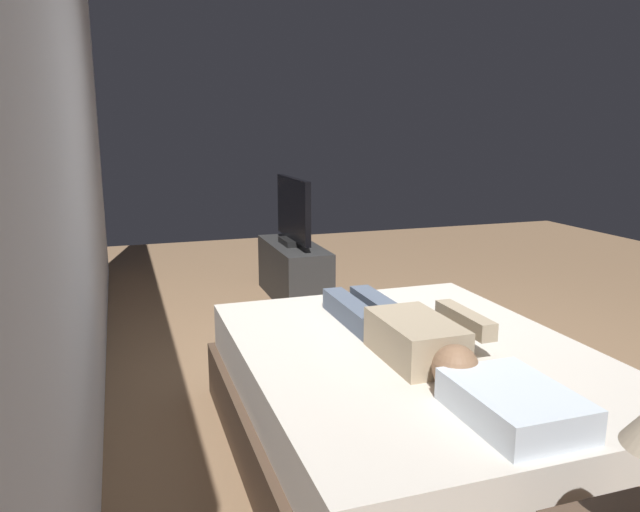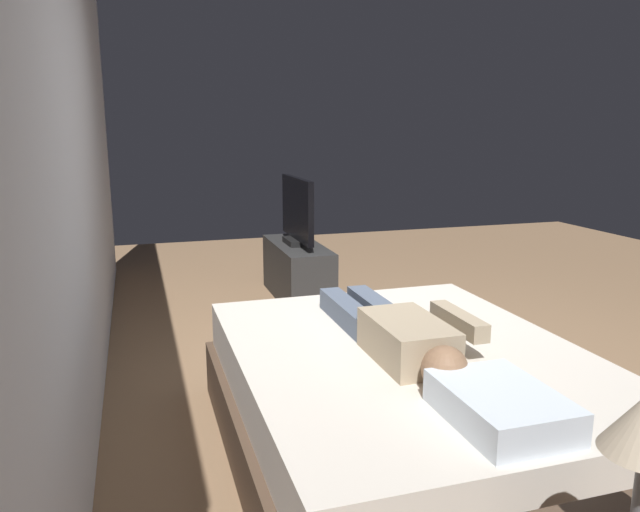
{
  "view_description": "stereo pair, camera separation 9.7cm",
  "coord_description": "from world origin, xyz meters",
  "px_view_note": "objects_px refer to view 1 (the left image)",
  "views": [
    {
      "loc": [
        -3.11,
        1.67,
        1.53
      ],
      "look_at": [
        0.57,
        0.44,
        0.69
      ],
      "focal_mm": 33.8,
      "sensor_mm": 36.0,
      "label": 1
    },
    {
      "loc": [
        -3.14,
        1.58,
        1.53
      ],
      "look_at": [
        0.57,
        0.44,
        0.69
      ],
      "focal_mm": 33.8,
      "sensor_mm": 36.0,
      "label": 2
    }
  ],
  "objects_px": {
    "bed": "(414,405)",
    "tv": "(293,212)",
    "tv_stand": "(294,271)",
    "remote": "(464,327)",
    "person": "(405,331)",
    "pillow": "(514,404)"
  },
  "relations": [
    {
      "from": "bed",
      "to": "tv",
      "type": "relative_size",
      "value": 2.34
    },
    {
      "from": "tv_stand",
      "to": "remote",
      "type": "bearing_deg",
      "value": -176.78
    },
    {
      "from": "bed",
      "to": "tv_stand",
      "type": "bearing_deg",
      "value": -4.43
    },
    {
      "from": "person",
      "to": "pillow",
      "type": "bearing_deg",
      "value": -176.38
    },
    {
      "from": "bed",
      "to": "tv",
      "type": "distance_m",
      "value": 2.81
    },
    {
      "from": "remote",
      "to": "tv_stand",
      "type": "relative_size",
      "value": 0.14
    },
    {
      "from": "person",
      "to": "remote",
      "type": "xyz_separation_m",
      "value": [
        0.15,
        -0.4,
        -0.07
      ]
    },
    {
      "from": "person",
      "to": "remote",
      "type": "height_order",
      "value": "person"
    },
    {
      "from": "pillow",
      "to": "person",
      "type": "bearing_deg",
      "value": 3.62
    },
    {
      "from": "pillow",
      "to": "bed",
      "type": "bearing_deg",
      "value": 0.0
    },
    {
      "from": "remote",
      "to": "person",
      "type": "bearing_deg",
      "value": 110.47
    },
    {
      "from": "bed",
      "to": "pillow",
      "type": "height_order",
      "value": "pillow"
    },
    {
      "from": "tv_stand",
      "to": "tv",
      "type": "height_order",
      "value": "tv"
    },
    {
      "from": "bed",
      "to": "tv",
      "type": "height_order",
      "value": "tv"
    },
    {
      "from": "tv_stand",
      "to": "pillow",
      "type": "bearing_deg",
      "value": 176.47
    },
    {
      "from": "bed",
      "to": "remote",
      "type": "relative_size",
      "value": 13.71
    },
    {
      "from": "remote",
      "to": "tv_stand",
      "type": "distance_m",
      "value": 2.59
    },
    {
      "from": "bed",
      "to": "person",
      "type": "distance_m",
      "value": 0.36
    },
    {
      "from": "bed",
      "to": "pillow",
      "type": "xyz_separation_m",
      "value": [
        -0.71,
        0.0,
        0.34
      ]
    },
    {
      "from": "person",
      "to": "tv",
      "type": "height_order",
      "value": "tv"
    },
    {
      "from": "pillow",
      "to": "remote",
      "type": "height_order",
      "value": "pillow"
    },
    {
      "from": "person",
      "to": "tv_stand",
      "type": "relative_size",
      "value": 1.15
    }
  ]
}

